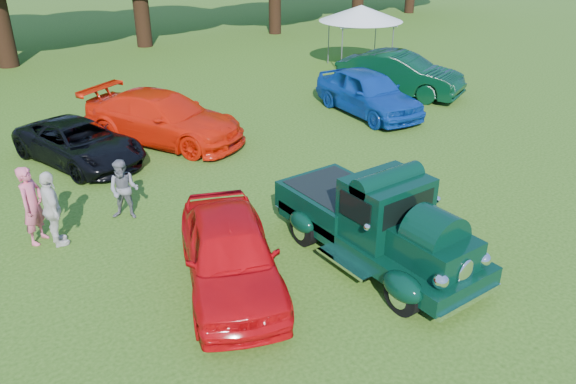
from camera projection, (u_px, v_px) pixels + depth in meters
ground at (316, 274)px, 11.59m from camera, size 120.00×120.00×0.00m
hero_pickup at (376, 223)px, 11.79m from camera, size 2.34×5.03×1.97m
red_convertible at (230, 253)px, 10.95m from camera, size 3.28×4.73×1.50m
back_car_black at (79, 143)px, 16.65m from camera, size 3.25×4.90×1.25m
back_car_orange at (164, 118)px, 18.16m from camera, size 4.59×5.92×1.60m
back_car_blue at (368, 92)px, 20.75m from camera, size 2.42×4.99×1.64m
back_car_green at (399, 74)px, 23.08m from camera, size 3.67×5.45×1.70m
spectator_pink at (33, 205)px, 12.39m from camera, size 0.79×0.78×1.84m
spectator_grey at (124, 190)px, 13.46m from camera, size 0.94×0.91×1.52m
spectator_white at (52, 209)px, 12.29m from camera, size 0.48×1.06×1.77m
canopy_tent at (361, 14)px, 26.36m from camera, size 5.25×5.25×2.96m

